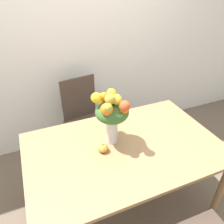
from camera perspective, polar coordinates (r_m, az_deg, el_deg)
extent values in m
plane|color=brown|center=(2.32, 2.64, -22.51)|extent=(12.00, 12.00, 0.00)
cube|color=white|center=(2.51, -8.84, 19.72)|extent=(8.00, 0.06, 2.70)
cube|color=#9E754C|center=(1.78, 3.22, -9.28)|extent=(1.54, 0.98, 0.03)
cylinder|color=#9E754C|center=(2.17, 26.51, -17.73)|extent=(0.06, 0.06, 0.70)
cylinder|color=#9E754C|center=(2.24, -19.43, -13.61)|extent=(0.06, 0.06, 0.70)
cylinder|color=#9E754C|center=(2.59, 13.21, -5.09)|extent=(0.06, 0.06, 0.70)
cylinder|color=silver|center=(1.74, 0.00, -4.67)|extent=(0.09, 0.09, 0.23)
cylinder|color=silver|center=(1.77, 0.00, -6.11)|extent=(0.08, 0.08, 0.12)
cylinder|color=#38662D|center=(1.72, 0.56, -3.61)|extent=(0.01, 0.01, 0.28)
cylinder|color=#38662D|center=(1.73, -0.05, -3.39)|extent=(0.01, 0.01, 0.28)
cylinder|color=#38662D|center=(1.72, -0.59, -3.66)|extent=(0.01, 0.01, 0.28)
cylinder|color=#38662D|center=(1.70, -0.32, -4.06)|extent=(0.01, 0.01, 0.28)
cylinder|color=#38662D|center=(1.71, 0.40, -4.02)|extent=(0.01, 0.01, 0.28)
ellipsoid|color=#38662D|center=(1.64, 0.00, 0.00)|extent=(0.26, 0.26, 0.15)
sphere|color=orange|center=(1.56, 3.20, 0.69)|extent=(0.06, 0.06, 0.06)
sphere|color=yellow|center=(1.56, 1.15, 3.32)|extent=(0.08, 0.08, 0.08)
sphere|color=yellow|center=(1.74, -2.95, 3.50)|extent=(0.09, 0.09, 0.09)
sphere|color=#AD9E33|center=(1.53, -0.53, 3.38)|extent=(0.08, 0.08, 0.08)
sphere|color=#D64C23|center=(1.51, 3.37, 1.54)|extent=(0.08, 0.08, 0.08)
sphere|color=orange|center=(1.54, -1.38, 0.71)|extent=(0.09, 0.09, 0.09)
sphere|color=#D64C23|center=(1.58, -0.44, 3.67)|extent=(0.06, 0.06, 0.06)
sphere|color=#AD9E33|center=(1.48, -0.99, 1.06)|extent=(0.06, 0.06, 0.06)
sphere|color=yellow|center=(1.59, -4.19, 3.74)|extent=(0.08, 0.08, 0.08)
sphere|color=yellow|center=(1.58, -0.18, 4.99)|extent=(0.07, 0.07, 0.07)
sphere|color=#D64C23|center=(1.58, -0.42, 3.46)|extent=(0.08, 0.08, 0.08)
sphere|color=orange|center=(1.64, -2.13, 4.03)|extent=(0.07, 0.07, 0.07)
ellipsoid|color=gold|center=(1.70, -2.40, -9.35)|extent=(0.08, 0.08, 0.07)
cylinder|color=brown|center=(1.68, -2.43, -8.47)|extent=(0.01, 0.01, 0.01)
cube|color=#47382D|center=(2.46, -6.35, -3.55)|extent=(0.48, 0.48, 0.02)
cylinder|color=#47382D|center=(2.44, -7.92, -11.16)|extent=(0.04, 0.04, 0.44)
cylinder|color=#47382D|center=(2.55, -0.88, -8.53)|extent=(0.04, 0.04, 0.44)
cylinder|color=#47382D|center=(2.69, -10.92, -6.73)|extent=(0.04, 0.04, 0.44)
cylinder|color=#47382D|center=(2.78, -4.41, -4.53)|extent=(0.04, 0.04, 0.44)
cube|color=#47382D|center=(2.48, -8.70, 3.62)|extent=(0.40, 0.08, 0.49)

